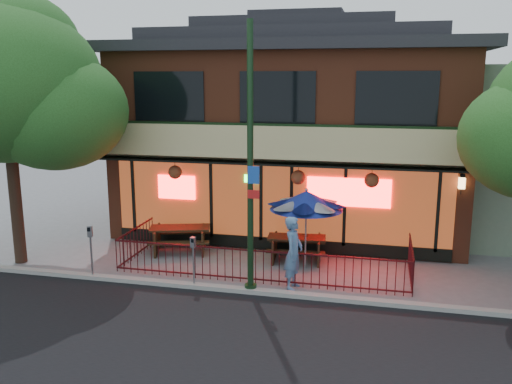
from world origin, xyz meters
TOP-DOWN VIEW (x-y plane):
  - ground at (0.00, 0.00)m, footprint 80.00×80.00m
  - curb at (0.00, -0.50)m, footprint 80.00×0.25m
  - restaurant_building at (0.00, 7.11)m, footprint 12.96×9.49m
  - patio_fence at (0.00, 0.50)m, footprint 8.44×2.62m
  - street_light at (0.00, -0.40)m, footprint 0.43×0.32m
  - street_tree_left at (-7.46, 0.39)m, footprint 5.60×5.60m
  - picnic_table_left at (-3.05, 2.40)m, footprint 2.27×1.96m
  - picnic_table_right at (0.80, 2.40)m, footprint 1.91×1.53m
  - patio_umbrella at (1.17, 1.73)m, footprint 2.15×2.15m
  - pedestrian at (1.06, 0.10)m, footprint 0.58×0.79m
  - parking_meter_near at (-1.56, -0.48)m, footprint 0.15×0.13m
  - parking_meter_far at (-4.61, -0.48)m, footprint 0.17×0.15m

SIDE VIEW (x-z plane):
  - ground at x=0.00m, z-range 0.00..0.00m
  - curb at x=0.00m, z-range 0.00..0.12m
  - picnic_table_right at x=0.80m, z-range 0.12..0.88m
  - picnic_table_left at x=-3.05m, z-range 0.13..0.96m
  - patio_fence at x=0.00m, z-range 0.13..1.13m
  - parking_meter_near at x=-1.56m, z-range 0.25..1.68m
  - pedestrian at x=1.06m, z-range 0.00..2.00m
  - parking_meter_far at x=-4.61m, z-range 0.27..1.83m
  - patio_umbrella at x=1.17m, z-range 0.87..3.32m
  - street_light at x=0.00m, z-range -0.35..6.65m
  - restaurant_building at x=0.00m, z-range 0.10..8.15m
  - street_tree_left at x=-7.46m, z-range 1.64..9.70m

